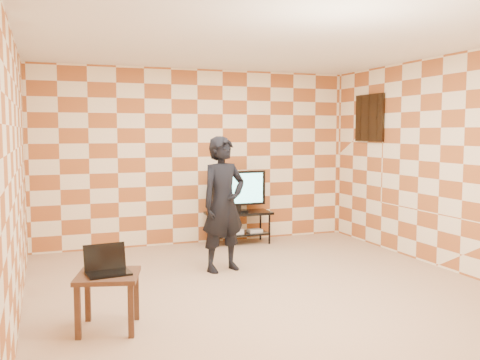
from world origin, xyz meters
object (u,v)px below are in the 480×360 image
at_px(tv_stand, 239,220).
at_px(person, 223,204).
at_px(side_table, 108,284).
at_px(tv, 239,189).

xyz_separation_m(tv_stand, person, (-0.73, -1.44, 0.48)).
height_order(tv_stand, side_table, same).
xyz_separation_m(tv, side_table, (-2.32, -2.99, -0.44)).
height_order(tv, side_table, tv).
relative_size(tv, side_table, 1.36).
relative_size(tv_stand, tv, 1.14).
distance_m(tv_stand, side_table, 3.79).
bearing_deg(person, tv, 47.22).
bearing_deg(tv, side_table, -127.71).
distance_m(tv_stand, tv, 0.49).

